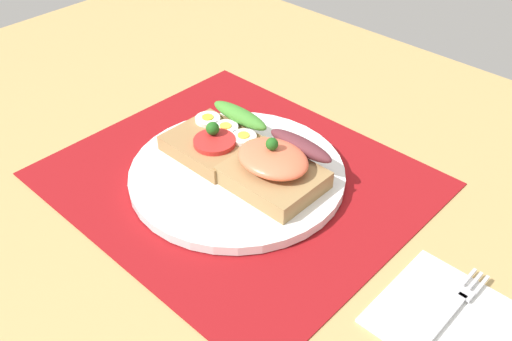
# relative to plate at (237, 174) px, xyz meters

# --- Properties ---
(ground_plane) EXTENTS (1.20, 0.90, 0.03)m
(ground_plane) POSITION_rel_plate_xyz_m (0.00, 0.00, -0.02)
(ground_plane) COLOR tan
(placemat) EXTENTS (0.40, 0.35, 0.00)m
(placemat) POSITION_rel_plate_xyz_m (0.00, 0.00, -0.01)
(placemat) COLOR maroon
(placemat) RESTS_ON ground_plane
(plate) EXTENTS (0.25, 0.25, 0.01)m
(plate) POSITION_rel_plate_xyz_m (0.00, 0.00, 0.00)
(plate) COLOR white
(plate) RESTS_ON placemat
(sandwich_egg_tomato) EXTENTS (0.10, 0.10, 0.04)m
(sandwich_egg_tomato) POSITION_rel_plate_xyz_m (-0.05, 0.01, 0.02)
(sandwich_egg_tomato) COLOR olive
(sandwich_egg_tomato) RESTS_ON plate
(sandwich_salmon) EXTENTS (0.10, 0.10, 0.06)m
(sandwich_salmon) POSITION_rel_plate_xyz_m (0.05, 0.01, 0.03)
(sandwich_salmon) COLOR #99784A
(sandwich_salmon) RESTS_ON plate
(napkin) EXTENTS (0.14, 0.12, 0.01)m
(napkin) POSITION_rel_plate_xyz_m (0.29, -0.01, -0.01)
(napkin) COLOR white
(napkin) RESTS_ON ground_plane
(fork) EXTENTS (0.02, 0.13, 0.00)m
(fork) POSITION_rel_plate_xyz_m (0.28, -0.01, -0.00)
(fork) COLOR #B7B7BC
(fork) RESTS_ON napkin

